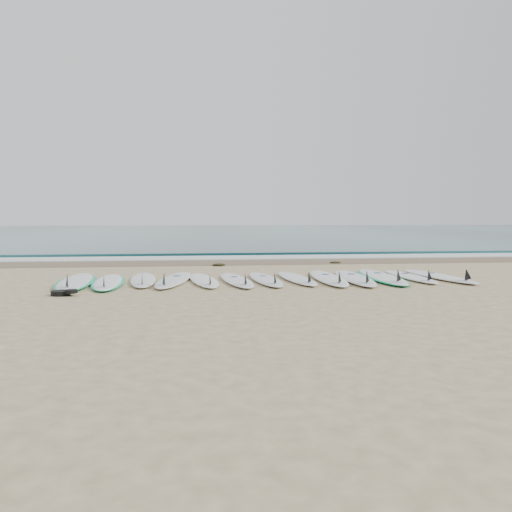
{
  "coord_description": "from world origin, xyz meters",
  "views": [
    {
      "loc": [
        -1.41,
        -10.24,
        1.34
      ],
      "look_at": [
        -0.04,
        1.42,
        0.4
      ],
      "focal_mm": 35.0,
      "sensor_mm": 36.0,
      "label": 1
    }
  ],
  "objects": [
    {
      "name": "wave_crest",
      "position": [
        0.0,
        7.0,
        0.05
      ],
      "size": [
        120.0,
        1.0,
        0.1
      ],
      "primitive_type": "cube",
      "color": "#1B5156",
      "rests_on": "ground"
    },
    {
      "name": "ground",
      "position": [
        0.0,
        0.0,
        0.0
      ],
      "size": [
        120.0,
        120.0,
        0.0
      ],
      "primitive_type": "plane",
      "color": "tan"
    },
    {
      "name": "surfboard_0",
      "position": [
        -3.82,
        -0.12,
        0.05
      ],
      "size": [
        0.97,
        2.93,
        0.36
      ],
      "rotation": [
        0.0,
        0.0,
        0.1
      ],
      "color": "white",
      "rests_on": "ground"
    },
    {
      "name": "surfboard_3",
      "position": [
        -1.9,
        -0.08,
        0.06
      ],
      "size": [
        0.93,
        2.73,
        0.34
      ],
      "rotation": [
        0.0,
        0.0,
        -0.14
      ],
      "color": "silver",
      "rests_on": "ground"
    },
    {
      "name": "surfboard_11",
      "position": [
        3.13,
        -0.09,
        0.05
      ],
      "size": [
        0.55,
        2.38,
        0.3
      ],
      "rotation": [
        0.0,
        0.0,
        0.02
      ],
      "color": "white",
      "rests_on": "ground"
    },
    {
      "name": "surfboard_2",
      "position": [
        -2.52,
        0.04,
        0.05
      ],
      "size": [
        0.72,
        2.5,
        0.31
      ],
      "rotation": [
        0.0,
        0.0,
        0.09
      ],
      "color": "white",
      "rests_on": "ground"
    },
    {
      "name": "seaweed_near",
      "position": [
        -0.84,
        3.16,
        0.03
      ],
      "size": [
        0.35,
        0.27,
        0.07
      ],
      "primitive_type": "ellipsoid",
      "color": "black",
      "rests_on": "ground"
    },
    {
      "name": "surfboard_10",
      "position": [
        2.49,
        -0.08,
        0.05
      ],
      "size": [
        0.86,
        2.91,
        0.37
      ],
      "rotation": [
        0.0,
        0.0,
        -0.06
      ],
      "color": "white",
      "rests_on": "ground"
    },
    {
      "name": "surfboard_7",
      "position": [
        0.65,
        -0.11,
        0.05
      ],
      "size": [
        0.7,
        2.44,
        0.31
      ],
      "rotation": [
        0.0,
        0.0,
        0.08
      ],
      "color": "white",
      "rests_on": "ground"
    },
    {
      "name": "surfboard_9",
      "position": [
        1.85,
        -0.22,
        0.06
      ],
      "size": [
        0.8,
        2.85,
        0.36
      ],
      "rotation": [
        0.0,
        0.0,
        -0.08
      ],
      "color": "white",
      "rests_on": "ground"
    },
    {
      "name": "surfboard_8",
      "position": [
        1.3,
        -0.18,
        0.06
      ],
      "size": [
        0.7,
        2.78,
        0.35
      ],
      "rotation": [
        0.0,
        0.0,
        -0.05
      ],
      "color": "white",
      "rests_on": "ground"
    },
    {
      "name": "surfboard_6",
      "position": [
        -0.02,
        -0.18,
        0.05
      ],
      "size": [
        0.68,
        2.46,
        0.31
      ],
      "rotation": [
        0.0,
        0.0,
        0.07
      ],
      "color": "white",
      "rests_on": "ground"
    },
    {
      "name": "wet_sand_band",
      "position": [
        0.0,
        4.1,
        0.01
      ],
      "size": [
        120.0,
        1.8,
        0.01
      ],
      "primitive_type": "cube",
      "color": "brown",
      "rests_on": "ground"
    },
    {
      "name": "ocean",
      "position": [
        0.0,
        32.5,
        0.01
      ],
      "size": [
        120.0,
        55.0,
        0.03
      ],
      "primitive_type": "cube",
      "color": "#1B5156",
      "rests_on": "ground"
    },
    {
      "name": "surfboard_4",
      "position": [
        -1.29,
        -0.17,
        0.05
      ],
      "size": [
        0.79,
        2.44,
        0.31
      ],
      "rotation": [
        0.0,
        0.0,
        0.12
      ],
      "color": "white",
      "rests_on": "ground"
    },
    {
      "name": "leash_coil",
      "position": [
        -3.68,
        -1.56,
        0.05
      ],
      "size": [
        0.46,
        0.36,
        0.11
      ],
      "color": "black",
      "rests_on": "ground"
    },
    {
      "name": "surfboard_1",
      "position": [
        -3.17,
        -0.2,
        0.05
      ],
      "size": [
        0.84,
        2.59,
        0.32
      ],
      "rotation": [
        0.0,
        0.0,
        0.09
      ],
      "color": "white",
      "rests_on": "ground"
    },
    {
      "name": "surfboard_5",
      "position": [
        -0.63,
        -0.25,
        0.05
      ],
      "size": [
        0.78,
        2.49,
        0.31
      ],
      "rotation": [
        0.0,
        0.0,
        0.11
      ],
      "color": "white",
      "rests_on": "ground"
    },
    {
      "name": "foam_band",
      "position": [
        0.0,
        5.5,
        0.02
      ],
      "size": [
        120.0,
        1.4,
        0.04
      ],
      "primitive_type": "cube",
      "color": "silver",
      "rests_on": "ground"
    },
    {
      "name": "surfboard_12",
      "position": [
        3.76,
        -0.15,
        0.06
      ],
      "size": [
        0.86,
        2.67,
        0.34
      ],
      "rotation": [
        0.0,
        0.0,
        0.12
      ],
      "color": "white",
      "rests_on": "ground"
    },
    {
      "name": "seaweed_far",
      "position": [
        2.47,
        3.45,
        0.03
      ],
      "size": [
        0.31,
        0.24,
        0.06
      ],
      "primitive_type": "ellipsoid",
      "color": "black",
      "rests_on": "ground"
    }
  ]
}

